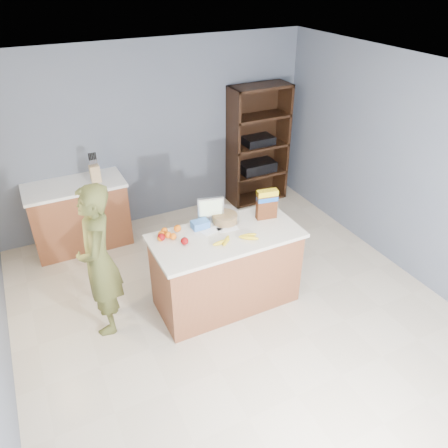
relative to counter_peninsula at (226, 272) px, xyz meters
name	(u,v)px	position (x,y,z in m)	size (l,w,h in m)	color
floor	(238,317)	(0.00, -0.30, -0.42)	(4.50, 5.00, 0.02)	beige
walls	(242,180)	(0.00, -0.30, 1.24)	(4.52, 5.02, 2.51)	slate
counter_peninsula	(226,272)	(0.00, 0.00, 0.00)	(1.56, 0.76, 0.90)	brown
back_cabinet	(79,215)	(-1.20, 1.90, 0.04)	(1.24, 0.62, 0.90)	brown
shelving_unit	(256,147)	(1.55, 2.05, 0.45)	(0.90, 0.40, 1.80)	black
person	(99,261)	(-1.27, 0.24, 0.40)	(0.60, 0.39, 1.63)	#4C4F23
knife_block	(95,173)	(-0.92, 1.84, 0.60)	(0.12, 0.10, 0.31)	tan
envelopes	(220,230)	(-0.02, 0.11, 0.49)	(0.40, 0.19, 0.00)	white
bananas	(236,239)	(0.04, -0.15, 0.51)	(0.49, 0.22, 0.04)	gold
apples	(173,239)	(-0.54, 0.11, 0.52)	(0.26, 0.25, 0.08)	maroon
oranges	(169,233)	(-0.53, 0.24, 0.52)	(0.29, 0.21, 0.07)	orange
blue_carton	(200,224)	(-0.18, 0.24, 0.52)	(0.18, 0.12, 0.08)	blue
salad_bowl	(225,217)	(0.10, 0.23, 0.54)	(0.30, 0.30, 0.13)	#267219
tv	(211,208)	(-0.03, 0.31, 0.64)	(0.28, 0.12, 0.28)	silver
cereal_box	(267,202)	(0.54, 0.11, 0.68)	(0.24, 0.12, 0.34)	#592B14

